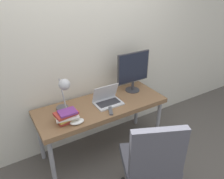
{
  "coord_description": "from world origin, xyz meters",
  "views": [
    {
      "loc": [
        -1.06,
        -1.71,
        2.07
      ],
      "look_at": [
        0.13,
        0.27,
        0.88
      ],
      "focal_mm": 35.0,
      "sensor_mm": 36.0,
      "label": 1
    }
  ],
  "objects_px": {
    "laptop": "(107,100)",
    "monitor": "(133,70)",
    "game_controller": "(77,122)",
    "office_chair": "(152,159)",
    "book_stack": "(67,116)",
    "desk_lamp": "(64,89)"
  },
  "relations": [
    {
      "from": "monitor",
      "to": "office_chair",
      "type": "xyz_separation_m",
      "value": [
        -0.49,
        -1.0,
        -0.46
      ]
    },
    {
      "from": "desk_lamp",
      "to": "game_controller",
      "type": "height_order",
      "value": "desk_lamp"
    },
    {
      "from": "desk_lamp",
      "to": "game_controller",
      "type": "distance_m",
      "value": 0.37
    },
    {
      "from": "laptop",
      "to": "monitor",
      "type": "height_order",
      "value": "monitor"
    },
    {
      "from": "laptop",
      "to": "office_chair",
      "type": "bearing_deg",
      "value": -91.81
    },
    {
      "from": "desk_lamp",
      "to": "game_controller",
      "type": "bearing_deg",
      "value": -81.89
    },
    {
      "from": "desk_lamp",
      "to": "monitor",
      "type": "bearing_deg",
      "value": 5.6
    },
    {
      "from": "office_chair",
      "to": "book_stack",
      "type": "relative_size",
      "value": 3.72
    },
    {
      "from": "laptop",
      "to": "book_stack",
      "type": "distance_m",
      "value": 0.57
    },
    {
      "from": "monitor",
      "to": "book_stack",
      "type": "distance_m",
      "value": 1.07
    },
    {
      "from": "book_stack",
      "to": "office_chair",
      "type": "bearing_deg",
      "value": -55.62
    },
    {
      "from": "laptop",
      "to": "monitor",
      "type": "distance_m",
      "value": 0.54
    },
    {
      "from": "monitor",
      "to": "laptop",
      "type": "bearing_deg",
      "value": -165.1
    },
    {
      "from": "office_chair",
      "to": "game_controller",
      "type": "bearing_deg",
      "value": 123.21
    },
    {
      "from": "office_chair",
      "to": "monitor",
      "type": "bearing_deg",
      "value": 64.02
    },
    {
      "from": "laptop",
      "to": "monitor",
      "type": "xyz_separation_m",
      "value": [
        0.46,
        0.12,
        0.25
      ]
    },
    {
      "from": "desk_lamp",
      "to": "game_controller",
      "type": "xyz_separation_m",
      "value": [
        0.03,
        -0.22,
        -0.3
      ]
    },
    {
      "from": "office_chair",
      "to": "book_stack",
      "type": "bearing_deg",
      "value": 124.38
    },
    {
      "from": "office_chair",
      "to": "game_controller",
      "type": "distance_m",
      "value": 0.84
    },
    {
      "from": "laptop",
      "to": "game_controller",
      "type": "bearing_deg",
      "value": -158.24
    },
    {
      "from": "laptop",
      "to": "office_chair",
      "type": "distance_m",
      "value": 0.91
    },
    {
      "from": "office_chair",
      "to": "laptop",
      "type": "bearing_deg",
      "value": 88.19
    }
  ]
}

